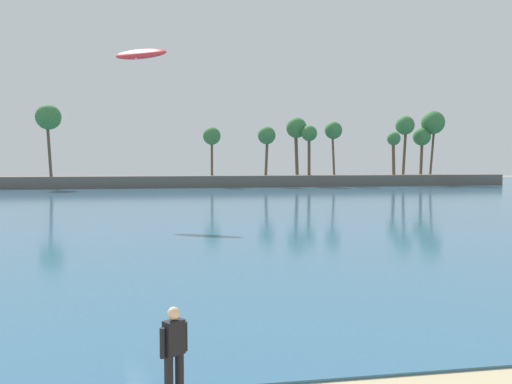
{
  "coord_description": "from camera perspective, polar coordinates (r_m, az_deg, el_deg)",
  "views": [
    {
      "loc": [
        -2.99,
        0.28,
        4.09
      ],
      "look_at": [
        -0.16,
        16.14,
        3.13
      ],
      "focal_mm": 36.92,
      "sensor_mm": 36.0,
      "label": 1
    }
  ],
  "objects": [
    {
      "name": "person_at_waterline",
      "position": [
        9.28,
        -8.88,
        -16.79
      ],
      "size": [
        0.47,
        0.36,
        1.67
      ],
      "color": "black",
      "rests_on": "ground"
    },
    {
      "name": "sea",
      "position": [
        65.78,
        -7.47,
        -0.17
      ],
      "size": [
        220.0,
        112.91,
        0.06
      ],
      "primitive_type": "cube",
      "color": "#33607F",
      "rests_on": "ground"
    },
    {
      "name": "palm_headland",
      "position": [
        82.22,
        -6.41,
        2.6
      ],
      "size": [
        105.77,
        6.31,
        12.51
      ],
      "color": "#605B54",
      "rests_on": "ground"
    },
    {
      "name": "kite_aloft_high_over_bay",
      "position": [
        38.95,
        -12.38,
        14.38
      ],
      "size": [
        4.23,
        3.24,
        1.17
      ],
      "primitive_type": "ellipsoid",
      "rotation": [
        -0.52,
        0.0,
        2.63
      ],
      "color": "red"
    }
  ]
}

